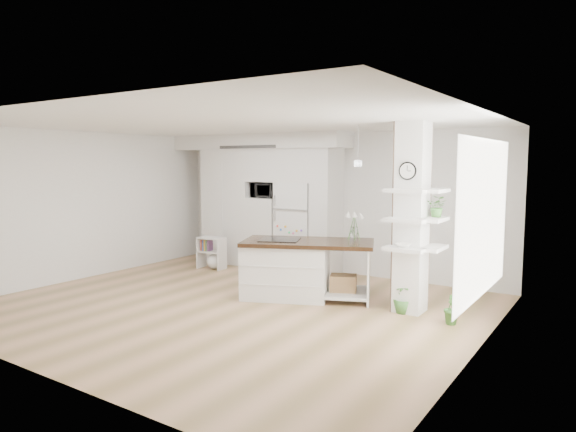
% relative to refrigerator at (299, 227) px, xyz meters
% --- Properties ---
extents(floor, '(7.00, 6.00, 0.01)m').
position_rel_refrigerator_xyz_m(floor, '(0.53, -2.68, -0.88)').
color(floor, tan).
rests_on(floor, ground).
extents(room, '(7.04, 6.04, 2.72)m').
position_rel_refrigerator_xyz_m(room, '(0.53, -2.68, 0.98)').
color(room, white).
rests_on(room, ground).
extents(cabinet_wall, '(4.00, 0.71, 2.70)m').
position_rel_refrigerator_xyz_m(cabinet_wall, '(-0.92, -0.01, 0.63)').
color(cabinet_wall, silver).
rests_on(cabinet_wall, floor).
extents(refrigerator, '(0.78, 0.69, 1.75)m').
position_rel_refrigerator_xyz_m(refrigerator, '(0.00, 0.00, 0.00)').
color(refrigerator, white).
rests_on(refrigerator, floor).
extents(column, '(0.69, 0.90, 2.70)m').
position_rel_refrigerator_xyz_m(column, '(2.90, -1.55, 0.48)').
color(column, silver).
rests_on(column, floor).
extents(window, '(0.00, 2.40, 2.40)m').
position_rel_refrigerator_xyz_m(window, '(4.00, -2.38, 0.62)').
color(window, white).
rests_on(window, room).
extents(pendant_light, '(0.12, 0.12, 0.10)m').
position_rel_refrigerator_xyz_m(pendant_light, '(2.23, -2.53, 1.24)').
color(pendant_light, white).
rests_on(pendant_light, room).
extents(kitchen_island, '(2.24, 1.69, 1.48)m').
position_rel_refrigerator_xyz_m(kitchen_island, '(1.00, -1.74, -0.40)').
color(kitchen_island, silver).
rests_on(kitchen_island, floor).
extents(bookshelf, '(0.57, 0.36, 0.64)m').
position_rel_refrigerator_xyz_m(bookshelf, '(-1.54, -0.81, -0.59)').
color(bookshelf, silver).
rests_on(bookshelf, floor).
extents(floor_plant_a, '(0.25, 0.20, 0.45)m').
position_rel_refrigerator_xyz_m(floor_plant_a, '(3.52, -1.77, -0.65)').
color(floor_plant_a, '#3D7830').
rests_on(floor_plant_a, floor).
extents(floor_plant_b, '(0.32, 0.32, 0.48)m').
position_rel_refrigerator_xyz_m(floor_plant_b, '(2.77, -1.63, -0.64)').
color(floor_plant_b, '#3D7830').
rests_on(floor_plant_b, floor).
extents(microwave, '(0.54, 0.37, 0.30)m').
position_rel_refrigerator_xyz_m(microwave, '(-0.75, -0.06, 0.69)').
color(microwave, '#2D2D2D').
rests_on(microwave, cabinet_wall).
extents(shelf_plant, '(0.27, 0.23, 0.30)m').
position_rel_refrigerator_xyz_m(shelf_plant, '(3.15, -1.38, 0.65)').
color(shelf_plant, '#3D7830').
rests_on(shelf_plant, column).
extents(decor_bowl, '(0.22, 0.22, 0.05)m').
position_rel_refrigerator_xyz_m(decor_bowl, '(2.82, -1.78, 0.13)').
color(decor_bowl, white).
rests_on(decor_bowl, column).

